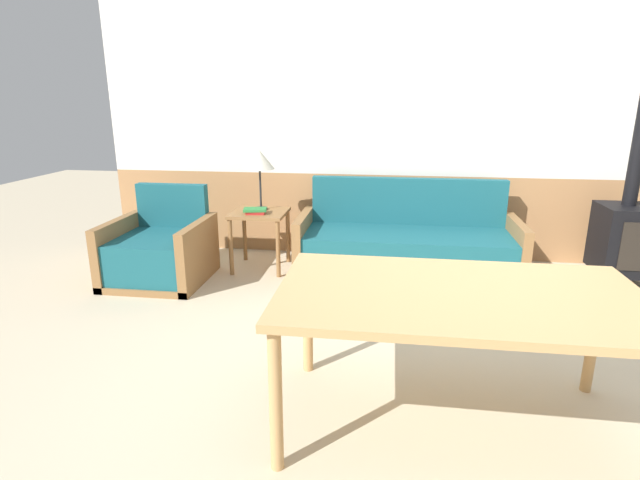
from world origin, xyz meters
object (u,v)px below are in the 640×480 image
armchair (160,253)px  table_lamp (260,161)px  couch (406,247)px  side_table (260,222)px  dining_table (459,304)px  wood_stove (628,222)px

armchair → table_lamp: size_ratio=1.47×
couch → side_table: couch is taller
dining_table → couch: bearing=94.4°
armchair → table_lamp: 1.25m
dining_table → wood_stove: (1.74, 2.32, -0.11)m
armchair → side_table: size_ratio=1.47×
wood_stove → dining_table: bearing=-126.8°
couch → dining_table: size_ratio=1.17×
couch → wood_stove: 1.94m
armchair → dining_table: 3.02m
armchair → dining_table: size_ratio=0.48×
couch → table_lamp: size_ratio=3.55×
armchair → table_lamp: table_lamp is taller
couch → side_table: 1.41m
side_table → dining_table: 2.74m
table_lamp → wood_stove: size_ratio=0.25×
dining_table → wood_stove: bearing=53.2°
wood_stove → armchair: bearing=-172.7°
side_table → dining_table: dining_table is taller
side_table → dining_table: (1.57, -2.23, 0.20)m
side_table → table_lamp: (-0.01, 0.09, 0.57)m
table_lamp → wood_stove: 3.35m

